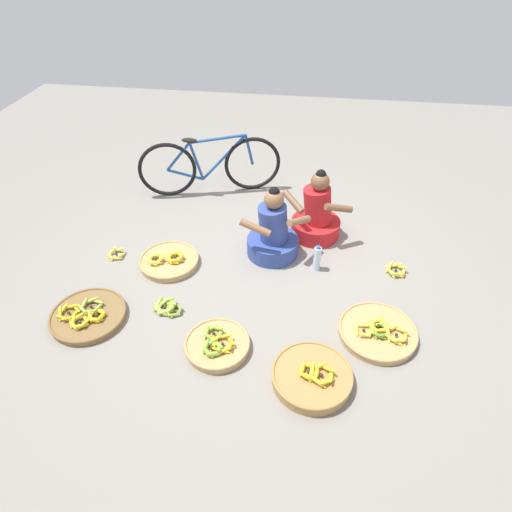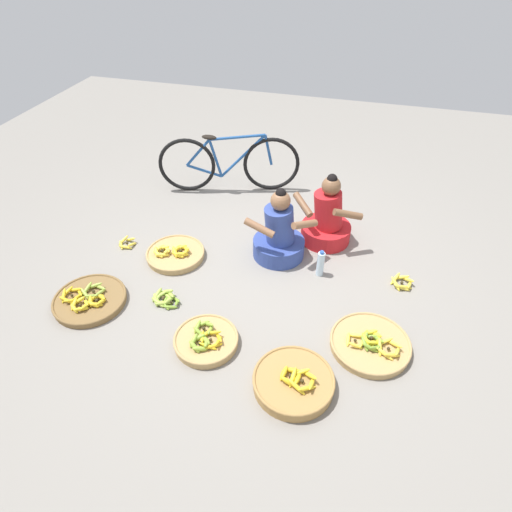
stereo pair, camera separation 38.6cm
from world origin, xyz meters
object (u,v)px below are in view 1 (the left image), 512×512
object	(u,v)px
banana_basket_mid_left	(169,261)
water_bottle	(317,258)
bicycle_leaning	(210,166)
loose_bananas_mid_right	(167,307)
banana_basket_front_center	(217,345)
banana_basket_back_left	(88,315)
loose_bananas_front_right	(116,254)
banana_basket_near_bicycle	(312,376)
loose_bananas_front_left	(396,270)
vendor_woman_front	(273,234)
vendor_woman_behind	(317,215)
banana_basket_back_center	(378,332)

from	to	relation	value
banana_basket_mid_left	water_bottle	world-z (taller)	water_bottle
bicycle_leaning	water_bottle	world-z (taller)	bicycle_leaning
water_bottle	banana_basket_mid_left	bearing A→B (deg)	-174.88
bicycle_leaning	loose_bananas_mid_right	xyz separation A→B (m)	(0.04, -2.03, -0.33)
bicycle_leaning	banana_basket_front_center	size ratio (longest dim) A/B	3.10
banana_basket_back_left	loose_bananas_mid_right	size ratio (longest dim) A/B	2.19
banana_basket_mid_left	loose_bananas_front_right	xyz separation A→B (m)	(-0.57, 0.04, -0.02)
banana_basket_near_bicycle	loose_bananas_front_right	size ratio (longest dim) A/B	3.04
banana_basket_mid_left	banana_basket_front_center	xyz separation A→B (m)	(0.70, -0.97, 0.00)
loose_bananas_front_left	water_bottle	distance (m)	0.78
banana_basket_front_center	loose_bananas_mid_right	size ratio (longest dim) A/B	1.79
water_bottle	loose_bananas_front_left	bearing A→B (deg)	3.79
banana_basket_mid_left	vendor_woman_front	bearing A→B (deg)	17.63
banana_basket_back_left	loose_bananas_front_right	bearing A→B (deg)	96.40
vendor_woman_front	banana_basket_front_center	xyz separation A→B (m)	(-0.30, -1.29, -0.20)
vendor_woman_front	banana_basket_near_bicycle	distance (m)	1.57
vendor_woman_front	loose_bananas_front_left	bearing A→B (deg)	-6.36
vendor_woman_behind	loose_bananas_front_right	bearing A→B (deg)	-161.74
banana_basket_mid_left	banana_basket_back_center	xyz separation A→B (m)	(1.99, -0.65, -0.00)
banana_basket_front_center	water_bottle	xyz separation A→B (m)	(0.76, 1.10, 0.09)
vendor_woman_front	banana_basket_back_center	bearing A→B (deg)	-44.33
banana_basket_mid_left	loose_bananas_mid_right	xyz separation A→B (m)	(0.16, -0.61, -0.01)
bicycle_leaning	banana_basket_back_left	bearing A→B (deg)	-105.02
bicycle_leaning	banana_basket_front_center	xyz separation A→B (m)	(0.58, -2.39, -0.31)
banana_basket_near_bicycle	loose_bananas_front_right	bearing A→B (deg)	149.19
bicycle_leaning	loose_bananas_front_left	bearing A→B (deg)	-30.46
banana_basket_front_center	loose_bananas_front_left	size ratio (longest dim) A/B	2.28
vendor_woman_front	bicycle_leaning	xyz separation A→B (m)	(-0.88, 1.10, 0.11)
banana_basket_mid_left	banana_basket_back_center	world-z (taller)	banana_basket_mid_left
vendor_woman_behind	banana_basket_back_left	bearing A→B (deg)	-141.55
vendor_woman_front	loose_bananas_front_left	size ratio (longest dim) A/B	3.32
banana_basket_front_center	banana_basket_back_center	bearing A→B (deg)	14.02
banana_basket_mid_left	banana_basket_back_center	size ratio (longest dim) A/B	0.91
banana_basket_mid_left	water_bottle	size ratio (longest dim) A/B	2.09
vendor_woman_behind	banana_basket_mid_left	world-z (taller)	vendor_woman_behind
bicycle_leaning	banana_basket_near_bicycle	world-z (taller)	bicycle_leaning
loose_bananas_front_left	loose_bananas_mid_right	world-z (taller)	loose_bananas_mid_right
banana_basket_back_center	banana_basket_back_left	size ratio (longest dim) A/B	1.00
vendor_woman_behind	banana_basket_front_center	xyz separation A→B (m)	(-0.72, -1.67, -0.20)
bicycle_leaning	banana_basket_back_center	world-z (taller)	bicycle_leaning
vendor_woman_behind	vendor_woman_front	bearing A→B (deg)	-137.51
banana_basket_mid_left	water_bottle	bearing A→B (deg)	5.12
vendor_woman_behind	banana_basket_mid_left	size ratio (longest dim) A/B	1.32
vendor_woman_front	banana_basket_near_bicycle	world-z (taller)	vendor_woman_front
banana_basket_near_bicycle	loose_bananas_mid_right	distance (m)	1.42
banana_basket_back_center	vendor_woman_front	bearing A→B (deg)	135.67
banana_basket_back_center	bicycle_leaning	bearing A→B (deg)	132.11
vendor_woman_behind	loose_bananas_mid_right	bearing A→B (deg)	-133.74
vendor_woman_behind	banana_basket_near_bicycle	xyz separation A→B (m)	(0.04, -1.87, -0.19)
banana_basket_mid_left	loose_bananas_front_left	bearing A→B (deg)	4.65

